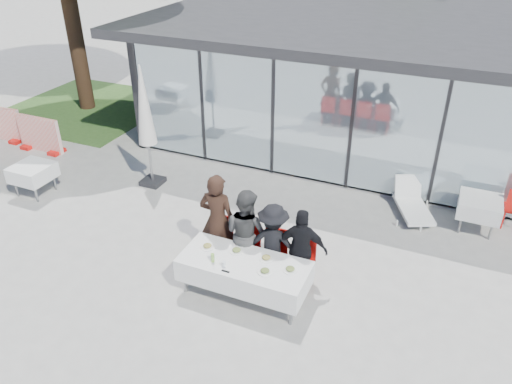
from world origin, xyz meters
TOP-DOWN VIEW (x-y plane):
  - ground at (0.00, 0.00)m, footprint 90.00×90.00m
  - pavilion at (2.00, 8.16)m, footprint 14.80×8.80m
  - dining_table at (0.35, -0.46)m, footprint 2.26×0.96m
  - diner_a at (-0.50, 0.22)m, footprint 0.75×0.75m
  - diner_chair_a at (-0.50, 0.29)m, footprint 0.44×0.44m
  - diner_b at (0.08, 0.22)m, footprint 1.03×1.03m
  - diner_chair_b at (0.08, 0.29)m, footprint 0.44×0.44m
  - diner_c at (0.61, 0.22)m, footprint 1.15×1.15m
  - diner_chair_c at (0.61, 0.29)m, footprint 0.44×0.44m
  - diner_d at (1.15, 0.22)m, footprint 1.06×1.06m
  - diner_chair_d at (1.15, 0.29)m, footprint 0.44×0.44m
  - plate_a at (-0.42, -0.35)m, footprint 0.25×0.25m
  - plate_b at (0.11, -0.26)m, footprint 0.25×0.25m
  - plate_c at (0.67, -0.25)m, footprint 0.25×0.25m
  - plate_d at (1.16, -0.38)m, footprint 0.25×0.25m
  - plate_extra at (0.79, -0.59)m, footprint 0.25×0.25m
  - juice_bottle at (-0.14, -0.67)m, footprint 0.06×0.06m
  - drinking_glasses at (0.09, -0.72)m, footprint 0.07×0.07m
  - folded_eyeglasses at (0.18, -0.83)m, footprint 0.14×0.03m
  - spare_table_left at (-5.76, 0.85)m, footprint 0.86×0.86m
  - spare_table_right at (4.02, 3.41)m, footprint 0.86×0.86m
  - market_umbrella at (-3.45, 2.36)m, footprint 0.50×0.50m
  - lounger at (2.65, 3.55)m, footprint 1.10×1.46m
  - grass_patch at (-8.50, 6.00)m, footprint 5.00×5.00m

SIDE VIEW (x-z plane):
  - ground at x=0.00m, z-range 0.00..0.00m
  - grass_patch at x=-8.50m, z-range 0.00..0.02m
  - lounger at x=2.65m, z-range -0.10..0.62m
  - diner_chair_a at x=-0.50m, z-range 0.05..1.03m
  - diner_chair_b at x=0.08m, z-range 0.05..1.03m
  - diner_chair_c at x=0.61m, z-range 0.05..1.03m
  - diner_chair_d at x=1.15m, z-range 0.05..1.03m
  - dining_table at x=0.35m, z-range 0.16..0.91m
  - spare_table_left at x=-5.76m, z-range 0.18..0.92m
  - spare_table_right at x=4.02m, z-range 0.18..0.92m
  - folded_eyeglasses at x=0.18m, z-range 0.75..0.76m
  - diner_c at x=0.61m, z-range 0.00..1.54m
  - plate_a at x=-0.42m, z-range 0.74..0.81m
  - plate_b at x=0.11m, z-range 0.74..0.81m
  - plate_c at x=0.67m, z-range 0.74..0.81m
  - plate_d at x=1.16m, z-range 0.74..0.81m
  - plate_extra at x=0.79m, z-range 0.74..0.81m
  - diner_d at x=1.15m, z-range 0.00..1.58m
  - drinking_glasses at x=0.09m, z-range 0.75..0.85m
  - juice_bottle at x=-0.14m, z-range 0.75..0.91m
  - diner_b at x=0.08m, z-range 0.00..1.73m
  - diner_a at x=-0.50m, z-range 0.00..1.92m
  - market_umbrella at x=-3.45m, z-range 0.39..3.39m
  - pavilion at x=2.00m, z-range 0.43..3.87m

